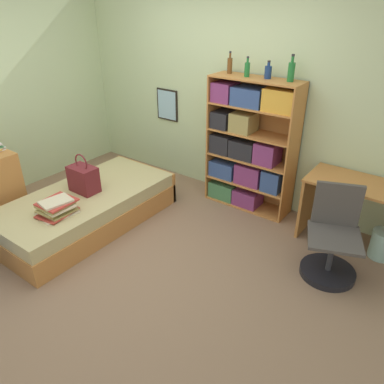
{
  "coord_description": "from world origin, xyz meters",
  "views": [
    {
      "loc": [
        2.43,
        -2.24,
        2.36
      ],
      "look_at": [
        0.63,
        0.2,
        0.75
      ],
      "focal_mm": 35.0,
      "sensor_mm": 36.0,
      "label": 1
    }
  ],
  "objects_px": {
    "bed": "(88,208)",
    "bookcase": "(247,146)",
    "desk": "(374,206)",
    "bottle_green": "(230,65)",
    "bottle_clear": "(268,72)",
    "waste_bin": "(382,244)",
    "handbag": "(84,179)",
    "bottle_brown": "(247,69)",
    "desk_chair": "(331,249)",
    "book_stack_on_bed": "(56,207)",
    "bottle_blue": "(291,71)"
  },
  "relations": [
    {
      "from": "bottle_blue",
      "to": "bottle_brown",
      "type": "bearing_deg",
      "value": -174.69
    },
    {
      "from": "handbag",
      "to": "bottle_green",
      "type": "bearing_deg",
      "value": 58.18
    },
    {
      "from": "handbag",
      "to": "bookcase",
      "type": "relative_size",
      "value": 0.29
    },
    {
      "from": "desk_chair",
      "to": "bottle_blue",
      "type": "bearing_deg",
      "value": 140.8
    },
    {
      "from": "book_stack_on_bed",
      "to": "bottle_blue",
      "type": "relative_size",
      "value": 1.49
    },
    {
      "from": "bottle_green",
      "to": "bottle_clear",
      "type": "relative_size",
      "value": 1.29
    },
    {
      "from": "bookcase",
      "to": "bottle_brown",
      "type": "relative_size",
      "value": 7.35
    },
    {
      "from": "book_stack_on_bed",
      "to": "bookcase",
      "type": "height_order",
      "value": "bookcase"
    },
    {
      "from": "bookcase",
      "to": "bottle_blue",
      "type": "height_order",
      "value": "bottle_blue"
    },
    {
      "from": "bottle_green",
      "to": "bottle_brown",
      "type": "xyz_separation_m",
      "value": [
        0.25,
        -0.05,
        -0.01
      ]
    },
    {
      "from": "bottle_brown",
      "to": "desk",
      "type": "relative_size",
      "value": 0.16
    },
    {
      "from": "book_stack_on_bed",
      "to": "bottle_green",
      "type": "xyz_separation_m",
      "value": [
        0.76,
        1.98,
        1.19
      ]
    },
    {
      "from": "bottle_brown",
      "to": "desk_chair",
      "type": "bearing_deg",
      "value": -26.39
    },
    {
      "from": "handbag",
      "to": "book_stack_on_bed",
      "type": "height_order",
      "value": "handbag"
    },
    {
      "from": "desk",
      "to": "bottle_clear",
      "type": "bearing_deg",
      "value": 174.51
    },
    {
      "from": "bookcase",
      "to": "bottle_clear",
      "type": "distance_m",
      "value": 0.88
    },
    {
      "from": "desk",
      "to": "waste_bin",
      "type": "relative_size",
      "value": 4.49
    },
    {
      "from": "bottle_green",
      "to": "desk",
      "type": "relative_size",
      "value": 0.18
    },
    {
      "from": "book_stack_on_bed",
      "to": "bookcase",
      "type": "distance_m",
      "value": 2.23
    },
    {
      "from": "handbag",
      "to": "bookcase",
      "type": "xyz_separation_m",
      "value": [
        1.25,
        1.44,
        0.22
      ]
    },
    {
      "from": "bottle_green",
      "to": "handbag",
      "type": "bearing_deg",
      "value": -121.82
    },
    {
      "from": "bed",
      "to": "waste_bin",
      "type": "bearing_deg",
      "value": 24.79
    },
    {
      "from": "handbag",
      "to": "bottle_green",
      "type": "distance_m",
      "value": 2.08
    },
    {
      "from": "bookcase",
      "to": "bottle_clear",
      "type": "xyz_separation_m",
      "value": [
        0.16,
        0.04,
        0.86
      ]
    },
    {
      "from": "desk_chair",
      "to": "waste_bin",
      "type": "distance_m",
      "value": 0.66
    },
    {
      "from": "bookcase",
      "to": "desk",
      "type": "xyz_separation_m",
      "value": [
        1.49,
        -0.09,
        -0.26
      ]
    },
    {
      "from": "desk",
      "to": "desk_chair",
      "type": "relative_size",
      "value": 1.55
    },
    {
      "from": "book_stack_on_bed",
      "to": "desk",
      "type": "bearing_deg",
      "value": 35.72
    },
    {
      "from": "bookcase",
      "to": "waste_bin",
      "type": "relative_size",
      "value": 5.26
    },
    {
      "from": "handbag",
      "to": "bottle_clear",
      "type": "xyz_separation_m",
      "value": [
        1.41,
        1.48,
        1.09
      ]
    },
    {
      "from": "book_stack_on_bed",
      "to": "bottle_clear",
      "type": "bearing_deg",
      "value": 57.9
    },
    {
      "from": "bottle_green",
      "to": "bottle_clear",
      "type": "distance_m",
      "value": 0.48
    },
    {
      "from": "book_stack_on_bed",
      "to": "bookcase",
      "type": "relative_size",
      "value": 0.26
    },
    {
      "from": "bottle_green",
      "to": "desk",
      "type": "xyz_separation_m",
      "value": [
        1.81,
        -0.14,
        -1.14
      ]
    },
    {
      "from": "desk",
      "to": "book_stack_on_bed",
      "type": "bearing_deg",
      "value": -144.28
    },
    {
      "from": "waste_bin",
      "to": "bed",
      "type": "bearing_deg",
      "value": -155.21
    },
    {
      "from": "handbag",
      "to": "bed",
      "type": "bearing_deg",
      "value": -35.03
    },
    {
      "from": "handbag",
      "to": "waste_bin",
      "type": "height_order",
      "value": "handbag"
    },
    {
      "from": "bottle_brown",
      "to": "bottle_clear",
      "type": "xyz_separation_m",
      "value": [
        0.23,
        0.04,
        -0.01
      ]
    },
    {
      "from": "desk",
      "to": "waste_bin",
      "type": "bearing_deg",
      "value": -17.4
    },
    {
      "from": "handbag",
      "to": "waste_bin",
      "type": "relative_size",
      "value": 1.51
    },
    {
      "from": "desk",
      "to": "bookcase",
      "type": "bearing_deg",
      "value": 176.72
    },
    {
      "from": "bed",
      "to": "bookcase",
      "type": "xyz_separation_m",
      "value": [
        1.21,
        1.47,
        0.57
      ]
    },
    {
      "from": "bed",
      "to": "desk_chair",
      "type": "distance_m",
      "value": 2.64
    },
    {
      "from": "bottle_blue",
      "to": "desk",
      "type": "bearing_deg",
      "value": -6.94
    },
    {
      "from": "waste_bin",
      "to": "bottle_clear",
      "type": "bearing_deg",
      "value": 173.09
    },
    {
      "from": "bed",
      "to": "desk",
      "type": "height_order",
      "value": "desk"
    },
    {
      "from": "bottle_clear",
      "to": "waste_bin",
      "type": "height_order",
      "value": "bottle_clear"
    },
    {
      "from": "bottle_blue",
      "to": "waste_bin",
      "type": "bearing_deg",
      "value": -8.43
    },
    {
      "from": "bed",
      "to": "handbag",
      "type": "bearing_deg",
      "value": 144.97
    }
  ]
}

